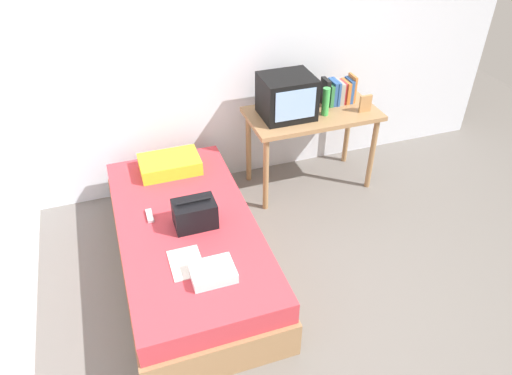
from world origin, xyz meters
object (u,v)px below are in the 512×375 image
bed (189,246)px  handbag (195,214)px  picture_frame (365,104)px  book_row (338,92)px  tv (287,96)px  pillow (170,164)px  water_bottle (326,102)px  remote_silver (150,216)px  folded_towel (213,272)px  desk (312,122)px  remote_dark (218,275)px  magazine (186,263)px

bed → handbag: bearing=-38.1°
picture_frame → book_row: bearing=122.3°
tv → pillow: tv is taller
water_bottle → bed: bearing=-154.5°
remote_silver → folded_towel: 0.78m
remote_silver → desk: bearing=21.2°
bed → folded_towel: 0.64m
desk → remote_silver: 1.69m
bed → remote_dark: 0.64m
magazine → remote_dark: remote_dark is taller
water_bottle → handbag: (-1.34, -0.72, -0.33)m
remote_silver → folded_towel: folded_towel is taller
tv → book_row: size_ratio=1.49×
picture_frame → tv: bearing=167.3°
tv → book_row: tv is taller
bed → handbag: handbag is taller
pillow → handbag: size_ratio=1.64×
book_row → handbag: bearing=-149.9°
pillow → bed: bearing=-91.6°
handbag → folded_towel: (-0.01, -0.53, -0.07)m
book_row → remote_dark: (-1.53, -1.44, -0.40)m
desk → handbag: (-1.26, -0.80, -0.11)m
water_bottle → magazine: (-1.49, -1.08, -0.43)m
bed → book_row: size_ratio=6.78×
desk → book_row: book_row is taller
folded_towel → handbag: bearing=88.8°
bed → remote_dark: bearing=-82.3°
picture_frame → folded_towel: size_ratio=0.55×
desk → water_bottle: size_ratio=4.67×
desk → picture_frame: bearing=-18.2°
bed → folded_towel: size_ratio=7.14×
book_row → pillow: bearing=-174.9°
remote_silver → magazine: bearing=-74.7°
desk → book_row: bearing=18.6°
book_row → remote_dark: size_ratio=1.89×
desk → magazine: bearing=-140.5°
desk → book_row: size_ratio=3.93×
remote_dark → remote_silver: bearing=113.4°
water_bottle → remote_silver: bearing=-162.3°
picture_frame → folded_towel: picture_frame is taller
book_row → magazine: size_ratio=1.02×
handbag → remote_silver: handbag is taller
bed → book_row: (1.61, 0.85, 0.65)m
remote_dark → folded_towel: 0.04m
bed → picture_frame: (1.76, 0.61, 0.62)m
tv → pillow: 1.14m
bed → tv: size_ratio=4.55×
water_bottle → remote_dark: size_ratio=1.59×
picture_frame → magazine: bearing=-151.1°
desk → pillow: bearing=-178.0°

